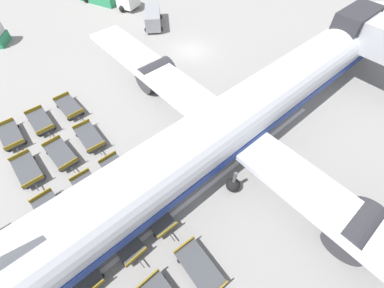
% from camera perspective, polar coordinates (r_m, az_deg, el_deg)
% --- Properties ---
extents(ground_plane, '(500.00, 500.00, 0.00)m').
position_cam_1_polar(ground_plane, '(32.36, -0.29, 20.01)').
color(ground_plane, gray).
extents(airplane, '(39.21, 46.82, 11.23)m').
position_cam_1_polar(airplane, '(19.98, 10.88, 6.24)').
color(airplane, silver).
rests_on(airplane, ground_plane).
extents(service_van, '(5.33, 4.45, 1.99)m').
position_cam_1_polar(service_van, '(37.63, -8.70, 26.13)').
color(service_van, gray).
rests_on(service_van, ground_plane).
extents(baggage_dolly_row_near_col_a, '(3.91, 1.71, 0.92)m').
position_cam_1_polar(baggage_dolly_row_near_col_a, '(26.38, -35.32, 1.55)').
color(baggage_dolly_row_near_col_a, '#424449').
rests_on(baggage_dolly_row_near_col_a, ground_plane).
extents(baggage_dolly_row_near_col_b, '(3.90, 1.69, 0.92)m').
position_cam_1_polar(baggage_dolly_row_near_col_b, '(23.12, -32.75, -4.86)').
color(baggage_dolly_row_near_col_b, '#424449').
rests_on(baggage_dolly_row_near_col_b, ground_plane).
extents(baggage_dolly_row_near_col_c, '(3.92, 1.74, 0.92)m').
position_cam_1_polar(baggage_dolly_row_near_col_c, '(20.22, -28.82, -13.27)').
color(baggage_dolly_row_near_col_c, '#424449').
rests_on(baggage_dolly_row_near_col_c, ground_plane).
extents(baggage_dolly_row_near_col_d, '(3.93, 1.76, 0.92)m').
position_cam_1_polar(baggage_dolly_row_near_col_d, '(18.01, -23.55, -24.08)').
color(baggage_dolly_row_near_col_d, '#424449').
rests_on(baggage_dolly_row_near_col_d, ground_plane).
extents(baggage_dolly_row_mid_a_col_a, '(3.90, 1.67, 0.92)m').
position_cam_1_polar(baggage_dolly_row_mid_a_col_a, '(26.26, -30.62, 4.34)').
color(baggage_dolly_row_mid_a_col_a, '#424449').
rests_on(baggage_dolly_row_mid_a_col_a, ground_plane).
extents(baggage_dolly_row_mid_a_col_b, '(3.94, 1.79, 0.92)m').
position_cam_1_polar(baggage_dolly_row_mid_a_col_b, '(22.83, -27.12, -2.01)').
color(baggage_dolly_row_mid_a_col_b, '#424449').
rests_on(baggage_dolly_row_mid_a_col_b, ground_plane).
extents(baggage_dolly_row_mid_a_col_c, '(3.91, 1.70, 0.92)m').
position_cam_1_polar(baggage_dolly_row_mid_a_col_c, '(19.95, -21.81, -9.72)').
color(baggage_dolly_row_mid_a_col_c, '#424449').
rests_on(baggage_dolly_row_mid_a_col_c, ground_plane).
extents(baggage_dolly_row_mid_a_col_d, '(3.93, 1.79, 0.92)m').
position_cam_1_polar(baggage_dolly_row_mid_a_col_d, '(17.77, -15.13, -19.73)').
color(baggage_dolly_row_mid_a_col_d, '#424449').
rests_on(baggage_dolly_row_mid_a_col_d, ground_plane).
extents(baggage_dolly_row_mid_b_col_a, '(3.92, 1.74, 0.92)m').
position_cam_1_polar(baggage_dolly_row_mid_b_col_a, '(26.51, -25.62, 7.47)').
color(baggage_dolly_row_mid_b_col_a, '#424449').
rests_on(baggage_dolly_row_mid_b_col_a, ground_plane).
extents(baggage_dolly_row_mid_b_col_b, '(3.92, 1.72, 0.92)m').
position_cam_1_polar(baggage_dolly_row_mid_b_col_b, '(23.06, -21.79, 1.44)').
color(baggage_dolly_row_mid_b_col_b, '#424449').
rests_on(baggage_dolly_row_mid_b_col_b, ground_plane).
extents(baggage_dolly_row_mid_b_col_c, '(3.91, 1.72, 0.92)m').
position_cam_1_polar(baggage_dolly_row_mid_b_col_c, '(20.16, -16.03, -5.97)').
color(baggage_dolly_row_mid_b_col_c, '#424449').
rests_on(baggage_dolly_row_mid_b_col_c, ground_plane).
extents(baggage_dolly_row_mid_b_col_d, '(3.91, 1.70, 0.92)m').
position_cam_1_polar(baggage_dolly_row_mid_b_col_d, '(18.00, -8.32, -15.13)').
color(baggage_dolly_row_mid_b_col_d, '#424449').
rests_on(baggage_dolly_row_mid_b_col_d, ground_plane).
extents(baggage_dolly_row_mid_b_col_e, '(3.93, 1.76, 0.92)m').
position_cam_1_polar(baggage_dolly_row_mid_b_col_e, '(16.79, 1.76, -25.80)').
color(baggage_dolly_row_mid_b_col_e, '#424449').
rests_on(baggage_dolly_row_mid_b_col_e, ground_plane).
extents(stand_guidance_stripe, '(1.14, 35.40, 0.01)m').
position_cam_1_polar(stand_guidance_stripe, '(18.09, -9.09, -18.71)').
color(stand_guidance_stripe, white).
rests_on(stand_guidance_stripe, ground_plane).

